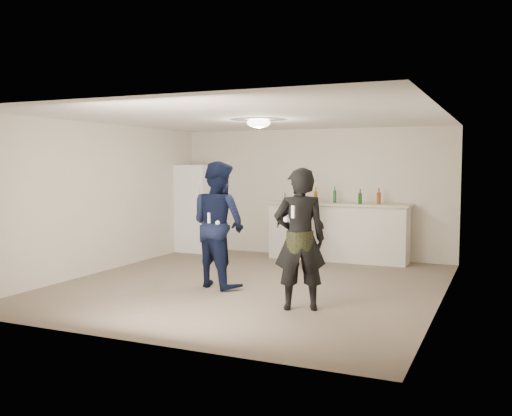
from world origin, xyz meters
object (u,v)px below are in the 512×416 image
at_px(counter, 338,233).
at_px(shaker, 284,197).
at_px(man, 218,224).
at_px(woman, 300,239).
at_px(spectator, 300,226).
at_px(fridge, 196,208).

bearing_deg(counter, shaker, -179.22).
height_order(shaker, man, man).
xyz_separation_m(shaker, man, (0.09, -2.95, -0.25)).
xyz_separation_m(counter, man, (-1.00, -2.96, 0.40)).
distance_m(shaker, woman, 4.08).
bearing_deg(woman, spectator, -95.54).
xyz_separation_m(fridge, man, (2.03, -2.89, 0.03)).
relative_size(counter, spectator, 1.74).
xyz_separation_m(man, spectator, (0.61, 1.92, -0.18)).
height_order(shaker, spectator, spectator).
bearing_deg(woman, shaker, -91.09).
bearing_deg(shaker, spectator, -55.97).
bearing_deg(spectator, man, 75.75).
distance_m(counter, spectator, 1.14).
bearing_deg(man, counter, -87.57).
relative_size(woman, spectator, 1.19).
distance_m(fridge, shaker, 1.96).
relative_size(counter, shaker, 15.29).
bearing_deg(spectator, fridge, -17.04).
relative_size(shaker, man, 0.09).
relative_size(shaker, spectator, 0.11).
distance_m(man, woman, 1.74).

